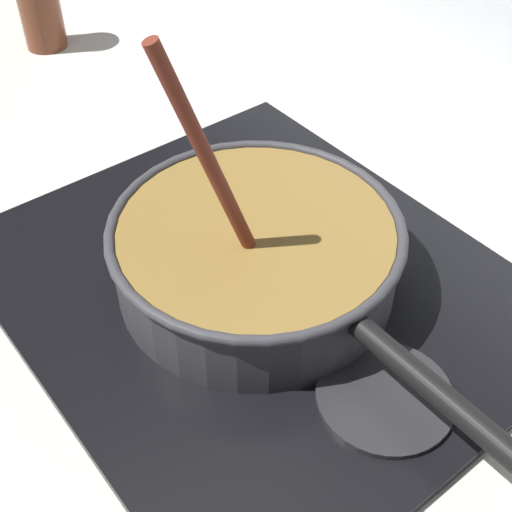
# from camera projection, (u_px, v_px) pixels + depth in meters

# --- Properties ---
(ground) EXTENTS (2.40, 1.60, 0.04)m
(ground) POSITION_uv_depth(u_px,v_px,m) (92.00, 369.00, 0.70)
(ground) COLOR beige
(hob_plate) EXTENTS (0.56, 0.48, 0.01)m
(hob_plate) POSITION_uv_depth(u_px,v_px,m) (256.00, 286.00, 0.75)
(hob_plate) COLOR black
(hob_plate) RESTS_ON ground
(burner_ring) EXTENTS (0.20, 0.20, 0.01)m
(burner_ring) POSITION_uv_depth(u_px,v_px,m) (256.00, 279.00, 0.74)
(burner_ring) COLOR #592D0C
(burner_ring) RESTS_ON hob_plate
(spare_burner) EXTENTS (0.13, 0.13, 0.01)m
(spare_burner) POSITION_uv_depth(u_px,v_px,m) (385.00, 396.00, 0.63)
(spare_burner) COLOR #262628
(spare_burner) RESTS_ON hob_plate
(cooking_pan) EXTENTS (0.47, 0.30, 0.30)m
(cooking_pan) POSITION_uv_depth(u_px,v_px,m) (257.00, 253.00, 0.71)
(cooking_pan) COLOR #38383D
(cooking_pan) RESTS_ON hob_plate
(condiment_jar) EXTENTS (0.07, 0.07, 0.13)m
(condiment_jar) POSITION_uv_depth(u_px,v_px,m) (39.00, 6.00, 1.12)
(condiment_jar) COLOR brown
(condiment_jar) RESTS_ON ground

